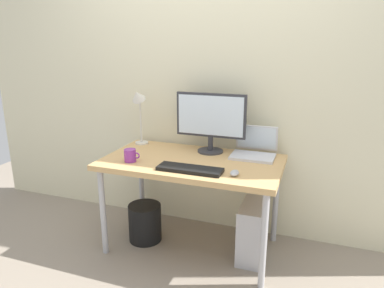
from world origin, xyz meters
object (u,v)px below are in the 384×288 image
object	(u,v)px
desk	(192,168)
keyboard	(190,169)
monitor	(211,119)
computer_tower	(253,231)
wastebasket	(145,222)
coffee_mug	(130,155)
desk_lamp	(138,104)
laptop	(254,148)
mouse	(235,173)

from	to	relation	value
desk	keyboard	xyz separation A→B (m)	(0.07, -0.22, 0.08)
monitor	computer_tower	size ratio (longest dim) A/B	1.30
monitor	wastebasket	distance (m)	0.98
keyboard	coffee_mug	xyz separation A→B (m)	(-0.47, 0.04, 0.03)
monitor	wastebasket	world-z (taller)	monitor
desk_lamp	computer_tower	bearing A→B (deg)	-12.01
monitor	keyboard	distance (m)	0.52
desk	laptop	bearing A→B (deg)	31.74
desk	laptop	xyz separation A→B (m)	(0.41, 0.25, 0.12)
desk_lamp	wastebasket	world-z (taller)	desk_lamp
mouse	desk_lamp	bearing A→B (deg)	154.32
monitor	keyboard	xyz separation A→B (m)	(-0.00, -0.45, -0.25)
monitor	wastebasket	bearing A→B (deg)	-149.65
coffee_mug	computer_tower	xyz separation A→B (m)	(0.87, 0.20, -0.55)
desk_lamp	laptop	bearing A→B (deg)	1.21
monitor	coffee_mug	xyz separation A→B (m)	(-0.47, -0.42, -0.22)
monitor	computer_tower	bearing A→B (deg)	-28.34
desk_lamp	wastebasket	distance (m)	0.95
laptop	coffee_mug	xyz separation A→B (m)	(-0.81, -0.44, -0.01)
desk	computer_tower	size ratio (longest dim) A/B	3.09
laptop	keyboard	bearing A→B (deg)	-125.74
desk_lamp	coffee_mug	distance (m)	0.53
wastebasket	desk	bearing A→B (deg)	5.28
mouse	desk	bearing A→B (deg)	150.46
wastebasket	mouse	bearing A→B (deg)	-12.82
desk	monitor	world-z (taller)	monitor
laptop	desk_lamp	size ratio (longest dim) A/B	0.67
coffee_mug	wastebasket	xyz separation A→B (m)	(0.02, 0.15, -0.61)
monitor	coffee_mug	world-z (taller)	monitor
desk	laptop	size ratio (longest dim) A/B	4.05
monitor	laptop	distance (m)	0.40
desk	coffee_mug	size ratio (longest dim) A/B	10.70
monitor	desk_lamp	size ratio (longest dim) A/B	1.15
coffee_mug	laptop	bearing A→B (deg)	28.25
mouse	coffee_mug	world-z (taller)	coffee_mug
monitor	coffee_mug	size ratio (longest dim) A/B	4.51
laptop	mouse	world-z (taller)	laptop
desk	wastebasket	bearing A→B (deg)	-174.72
desk_lamp	computer_tower	size ratio (longest dim) A/B	1.14
keyboard	wastebasket	size ratio (longest dim) A/B	1.47
desk	coffee_mug	world-z (taller)	coffee_mug
keyboard	mouse	bearing A→B (deg)	3.15
keyboard	coffee_mug	world-z (taller)	coffee_mug
mouse	coffee_mug	bearing A→B (deg)	178.32
monitor	computer_tower	distance (m)	0.89
monitor	computer_tower	xyz separation A→B (m)	(0.40, -0.22, -0.76)
wastebasket	computer_tower	bearing A→B (deg)	3.46
desk	monitor	size ratio (longest dim) A/B	2.37
desk	monitor	distance (m)	0.41
keyboard	desk	bearing A→B (deg)	106.30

